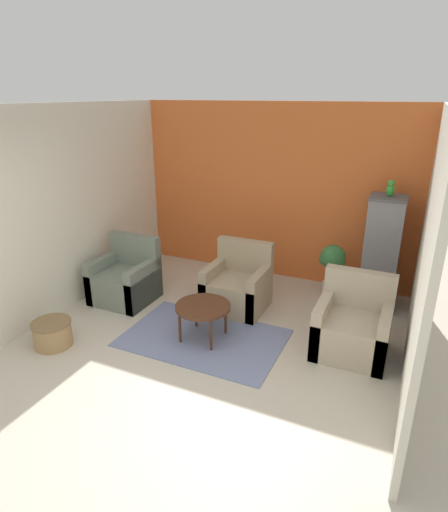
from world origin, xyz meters
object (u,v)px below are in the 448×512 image
object	(u,v)px
coffee_table	(203,309)
wicker_basket	(52,333)
parrot	(390,189)
potted_plant	(332,264)
armchair_right	(352,328)
birdcage	(381,254)
armchair_left	(126,280)
armchair_middle	(238,287)

from	to	relation	value
coffee_table	wicker_basket	distance (m)	1.80
parrot	coffee_table	bearing A→B (deg)	-134.34
parrot	potted_plant	xyz separation A→B (m)	(-0.63, -0.08, -1.13)
armchair_right	wicker_basket	distance (m)	3.51
coffee_table	armchair_right	world-z (taller)	armchair_right
armchair_right	potted_plant	world-z (taller)	armchair_right
armchair_right	birdcage	xyz separation A→B (m)	(0.12, 1.38, 0.46)
armchair_left	armchair_right	xyz separation A→B (m)	(3.19, -0.02, 0.00)
armchair_middle	parrot	distance (m)	2.40
coffee_table	armchair_middle	bearing A→B (deg)	86.48
potted_plant	coffee_table	bearing A→B (deg)	-123.46
armchair_middle	birdcage	size ratio (longest dim) A/B	0.58
armchair_left	armchair_middle	world-z (taller)	same
coffee_table	armchair_middle	xyz separation A→B (m)	(0.06, 0.93, -0.11)
armchair_middle	parrot	size ratio (longest dim) A/B	4.11
armchair_left	parrot	distance (m)	3.83
armchair_middle	parrot	bearing A→B (deg)	27.60
armchair_middle	birdcage	world-z (taller)	birdcage
potted_plant	wicker_basket	size ratio (longest dim) A/B	1.77
armchair_left	parrot	world-z (taller)	parrot
armchair_left	potted_plant	bearing A→B (deg)	25.60
parrot	wicker_basket	size ratio (longest dim) A/B	0.48
armchair_middle	coffee_table	bearing A→B (deg)	-93.52
armchair_right	armchair_middle	distance (m)	1.69
coffee_table	parrot	bearing A→B (deg)	45.66
birdcage	potted_plant	world-z (taller)	birdcage
coffee_table	armchair_middle	distance (m)	0.94
parrot	potted_plant	distance (m)	1.30
birdcage	wicker_basket	world-z (taller)	birdcage
armchair_left	armchair_middle	size ratio (longest dim) A/B	1.00
armchair_left	parrot	bearing A→B (deg)	22.30
armchair_right	armchair_middle	world-z (taller)	same
coffee_table	armchair_right	bearing A→B (deg)	15.53
armchair_middle	birdcage	distance (m)	2.02
armchair_right	birdcage	world-z (taller)	birdcage
coffee_table	birdcage	distance (m)	2.61
birdcage	armchair_right	bearing A→B (deg)	-95.06
coffee_table	armchair_right	size ratio (longest dim) A/B	0.73
coffee_table	armchair_left	bearing A→B (deg)	161.94
armchair_right	armchair_middle	size ratio (longest dim) A/B	1.00
armchair_left	armchair_middle	bearing A→B (deg)	15.85
armchair_left	armchair_right	distance (m)	3.19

